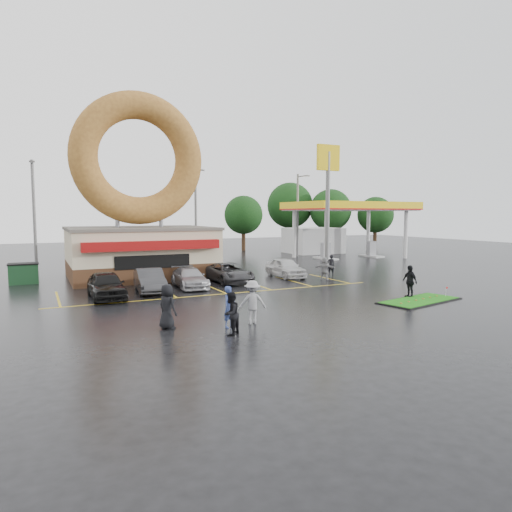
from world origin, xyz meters
name	(u,v)px	position (x,y,z in m)	size (l,w,h in m)	color
ground	(252,304)	(0.00, 0.00, 0.00)	(120.00, 120.00, 0.00)	black
donut_shop	(140,217)	(-3.00, 12.97, 4.46)	(10.20, 8.70, 13.50)	#472B19
gas_station	(333,223)	(20.00, 20.94, 3.70)	(12.30, 13.65, 5.90)	silver
shell_sign	(328,183)	(13.00, 12.00, 7.38)	(2.20, 0.36, 10.60)	slate
streetlight_left	(34,212)	(-10.00, 19.92, 4.78)	(0.40, 2.21, 9.00)	slate
streetlight_mid	(196,213)	(4.00, 20.92, 4.78)	(0.40, 2.21, 9.00)	slate
streetlight_right	(298,213)	(16.00, 21.92, 4.78)	(0.40, 2.21, 9.00)	slate
tree_far_a	(331,210)	(26.00, 30.00, 5.18)	(5.60, 5.60, 8.00)	#332114
tree_far_b	(375,215)	(32.00, 28.00, 4.53)	(4.90, 4.90, 7.00)	#332114
tree_far_c	(290,205)	(22.00, 34.00, 5.84)	(6.30, 6.30, 9.00)	#332114
tree_far_d	(243,215)	(14.00, 32.00, 4.53)	(4.90, 4.90, 7.00)	#332114
car_black	(106,285)	(-6.57, 4.87, 0.75)	(1.77, 4.40, 1.50)	black
car_dgrey	(150,280)	(-3.94, 5.92, 0.71)	(1.50, 4.29, 1.41)	#2F2F32
car_silver	(190,278)	(-1.27, 6.53, 0.62)	(1.74, 4.27, 1.24)	#99989D
car_grey	(229,273)	(1.81, 7.46, 0.66)	(2.19, 4.76, 1.32)	#323234
car_white	(285,268)	(6.56, 8.00, 0.71)	(1.69, 4.19, 1.43)	silver
person_blue	(229,307)	(-2.92, -4.03, 0.86)	(0.63, 0.41, 1.72)	navy
person_blackjkt	(231,314)	(-3.32, -5.16, 0.84)	(0.82, 0.64, 1.68)	black
person_hoodie	(252,302)	(-1.81, -3.91, 0.93)	(1.20, 0.69, 1.86)	gray
person_bystander	(167,307)	(-5.29, -3.18, 0.92)	(0.90, 0.58, 1.84)	black
person_cameraman	(410,281)	(8.73, -2.21, 0.91)	(1.07, 0.44, 1.82)	black
person_walker_near	(324,268)	(8.45, 5.71, 0.81)	(1.50, 0.48, 1.62)	gray
person_walker_far	(331,265)	(10.25, 7.47, 0.78)	(0.57, 0.37, 1.56)	black
dumpster	(24,274)	(-10.80, 12.95, 0.65)	(1.80, 1.20, 1.30)	#1C4926
putting_green	(420,300)	(8.45, -3.26, 0.04)	(5.28, 3.13, 0.62)	black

